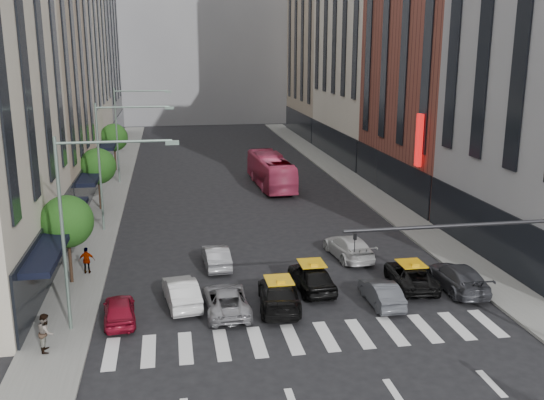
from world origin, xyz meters
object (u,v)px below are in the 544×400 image
car_red (119,310)px  bus (271,171)px  pedestrian_near (46,332)px  streetlamp_far (126,122)px  taxi_left (279,294)px  car_white_front (181,292)px  taxi_center (312,277)px  streetlamp_near (83,208)px  streetlamp_mid (112,150)px  pedestrian_far (87,260)px

car_red → bus: (12.06, 27.42, 0.90)m
car_red → pedestrian_near: pedestrian_near is taller
streetlamp_far → taxi_left: size_ratio=1.80×
taxi_left → car_white_front: bearing=-6.7°
car_white_front → taxi_center: bearing=178.9°
pedestrian_near → bus: bearing=-32.0°
streetlamp_far → pedestrian_near: 34.40m
streetlamp_near → taxi_left: streetlamp_near is taller
car_white_front → streetlamp_mid: bearing=-80.6°
bus → pedestrian_near: size_ratio=6.41×
streetlamp_far → taxi_center: 31.55m
car_red → streetlamp_near: bearing=24.5°
streetlamp_far → bus: 14.51m
streetlamp_near → bus: size_ratio=0.82×
car_white_front → taxi_center: (7.03, 0.80, 0.05)m
bus → pedestrian_far: 25.30m
pedestrian_far → car_white_front: bearing=139.6°
taxi_center → bus: size_ratio=0.41×
streetlamp_mid → streetlamp_far: bearing=90.0°
streetlamp_mid → pedestrian_near: bearing=-95.2°
streetlamp_far → taxi_left: bearing=-73.7°
taxi_left → car_red: bearing=9.0°
taxi_center → pedestrian_near: bearing=16.9°
taxi_left → bus: size_ratio=0.46×
streetlamp_far → pedestrian_near: (-1.65, -34.01, -4.90)m
taxi_left → pedestrian_near: pedestrian_near is taller
taxi_left → streetlamp_far: bearing=-67.2°
pedestrian_far → bus: bearing=-121.0°
taxi_left → bus: bus is taller
pedestrian_near → taxi_center: bearing=-74.5°
bus → streetlamp_far: bearing=-19.0°
streetlamp_near → bus: streetlamp_near is taller
car_red → pedestrian_near: bearing=38.4°
bus → streetlamp_mid: bearing=39.7°
taxi_left → streetlamp_mid: bearing=-52.3°
streetlamp_mid → car_white_front: 15.36m
streetlamp_mid → pedestrian_near: streetlamp_mid is taller
taxi_left → streetlamp_near: bearing=13.0°
bus → pedestrian_far: size_ratio=7.05×
car_red → taxi_center: (10.03, 2.29, 0.13)m
streetlamp_near → pedestrian_near: (-1.65, -2.01, -4.90)m
taxi_center → bus: bearing=-98.9°
streetlamp_far → car_white_front: (4.21, -29.83, -5.20)m
car_red → pedestrian_near: (-2.86, -2.69, 0.38)m
taxi_left → pedestrian_near: 11.16m
car_red → pedestrian_far: (-2.27, 6.57, 0.30)m
pedestrian_far → streetlamp_far: bearing=-88.9°
streetlamp_near → car_white_front: streetlamp_near is taller
taxi_left → pedestrian_far: 11.90m
streetlamp_near → streetlamp_far: same height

